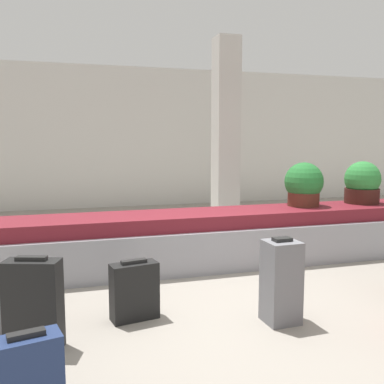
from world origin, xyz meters
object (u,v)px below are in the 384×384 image
at_px(suitcase_1, 134,291).
at_px(potted_plant_1, 304,185).
at_px(suitcase_6, 281,282).
at_px(pillar, 226,136).
at_px(suitcase_4, 12,304).
at_px(suitcase_5, 28,378).
at_px(suitcase_0, 33,305).
at_px(potted_plant_0, 362,183).

distance_m(suitcase_1, potted_plant_1, 2.99).
relative_size(suitcase_1, suitcase_6, 0.72).
relative_size(pillar, suitcase_1, 6.13).
bearing_deg(suitcase_4, suitcase_5, -65.99).
xyz_separation_m(pillar, suitcase_6, (-0.86, -3.59, -1.25)).
relative_size(suitcase_1, potted_plant_1, 0.90).
relative_size(pillar, potted_plant_1, 5.50).
bearing_deg(suitcase_5, suitcase_4, 86.95).
bearing_deg(suitcase_6, suitcase_4, 165.72).
bearing_deg(suitcase_1, potted_plant_1, 20.08).
bearing_deg(pillar, suitcase_1, -122.56).
relative_size(suitcase_0, potted_plant_0, 1.20).
relative_size(suitcase_0, suitcase_5, 1.38).
height_order(suitcase_0, suitcase_4, suitcase_0).
bearing_deg(potted_plant_0, suitcase_4, -161.95).
xyz_separation_m(suitcase_5, suitcase_6, (1.93, 0.77, 0.11)).
bearing_deg(suitcase_5, suitcase_1, 44.01).
bearing_deg(potted_plant_0, suitcase_1, -156.62).
relative_size(suitcase_0, suitcase_1, 1.34).
height_order(suitcase_1, suitcase_4, suitcase_1).
relative_size(suitcase_5, potted_plant_1, 0.88).
distance_m(suitcase_4, suitcase_5, 1.24).
distance_m(suitcase_0, suitcase_4, 0.44).
xyz_separation_m(pillar, suitcase_4, (-3.01, -3.14, -1.37)).
bearing_deg(suitcase_6, suitcase_0, 175.32).
relative_size(suitcase_1, suitcase_5, 1.03).
xyz_separation_m(pillar, potted_plant_1, (0.47, -1.70, -0.66)).
xyz_separation_m(potted_plant_0, potted_plant_1, (-0.91, 0.01, 0.01)).
xyz_separation_m(suitcase_5, potted_plant_0, (4.18, 2.65, 0.69)).
height_order(suitcase_5, potted_plant_1, potted_plant_1).
height_order(suitcase_6, potted_plant_1, potted_plant_1).
relative_size(pillar, suitcase_4, 6.73).
distance_m(suitcase_0, suitcase_1, 0.86).
height_order(suitcase_0, suitcase_1, suitcase_0).
height_order(potted_plant_0, potted_plant_1, potted_plant_0).
xyz_separation_m(suitcase_6, potted_plant_1, (1.33, 1.89, 0.59)).
height_order(pillar, suitcase_0, pillar).
relative_size(suitcase_1, suitcase_4, 1.10).
height_order(suitcase_0, suitcase_5, suitcase_0).
bearing_deg(suitcase_6, potted_plant_0, 37.60).
bearing_deg(suitcase_5, pillar, 44.20).
relative_size(pillar, potted_plant_0, 5.48).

